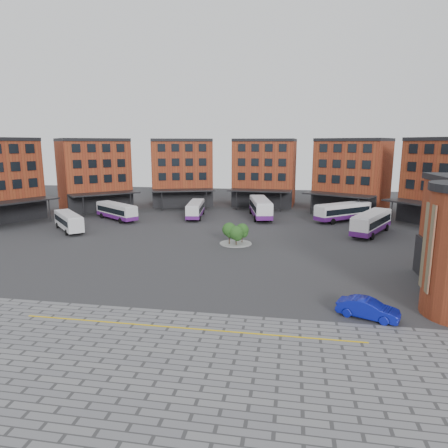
% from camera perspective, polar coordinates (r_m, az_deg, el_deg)
% --- Properties ---
extents(ground, '(160.00, 160.00, 0.00)m').
position_cam_1_polar(ground, '(43.93, -3.15, -6.55)').
color(ground, '#28282B').
rests_on(ground, ground).
extents(paving_zone, '(50.00, 22.00, 0.02)m').
position_cam_1_polar(paving_zone, '(24.25, -10.70, -22.68)').
color(paving_zone, slate).
rests_on(paving_zone, ground).
extents(yellow_line, '(26.00, 0.15, 0.02)m').
position_cam_1_polar(yellow_line, '(30.84, -5.38, -14.60)').
color(yellow_line, gold).
rests_on(yellow_line, paving_zone).
extents(main_building, '(94.14, 42.48, 14.60)m').
position_cam_1_polar(main_building, '(80.48, -0.44, 6.91)').
color(main_building, brown).
rests_on(main_building, ground).
extents(tree_island, '(4.40, 4.40, 3.08)m').
position_cam_1_polar(tree_island, '(54.15, 1.72, -1.25)').
color(tree_island, gray).
rests_on(tree_island, ground).
extents(bus_a, '(8.48, 8.80, 2.82)m').
position_cam_1_polar(bus_a, '(67.42, -21.32, 0.49)').
color(bus_a, silver).
rests_on(bus_a, ground).
extents(bus_b, '(9.99, 8.27, 2.99)m').
position_cam_1_polar(bus_b, '(74.40, -15.11, 1.80)').
color(bus_b, silver).
rests_on(bus_b, ground).
extents(bus_c, '(3.66, 10.59, 2.92)m').
position_cam_1_polar(bus_c, '(74.40, -4.10, 2.14)').
color(bus_c, silver).
rests_on(bus_c, ground).
extents(bus_d, '(5.36, 12.89, 3.54)m').
position_cam_1_polar(bus_d, '(74.32, 5.23, 2.37)').
color(bus_d, white).
rests_on(bus_d, ground).
extents(bus_e, '(10.48, 9.34, 3.22)m').
position_cam_1_polar(bus_e, '(73.67, 16.64, 1.72)').
color(bus_e, white).
rests_on(bus_e, ground).
extents(bus_f, '(7.73, 11.71, 3.31)m').
position_cam_1_polar(bus_f, '(64.51, 20.31, 0.21)').
color(bus_f, white).
rests_on(bus_f, ground).
extents(blue_car, '(5.00, 3.28, 1.56)m').
position_cam_1_polar(blue_car, '(34.04, 19.87, -11.30)').
color(blue_car, '#0B1595').
rests_on(blue_car, ground).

